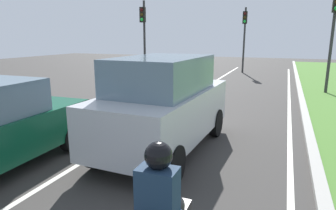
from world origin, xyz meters
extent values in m
plane|color=#383533|center=(0.00, 14.00, 0.00)|extent=(60.00, 60.00, 0.00)
cube|color=silver|center=(-0.70, 14.00, 0.00)|extent=(0.12, 32.00, 0.01)
cube|color=silver|center=(3.60, 14.00, 0.00)|extent=(0.12, 32.00, 0.01)
cube|color=#9E9B93|center=(4.10, 14.00, 0.06)|extent=(0.24, 48.00, 0.12)
cube|color=#B7BABF|center=(0.71, 8.80, 0.93)|extent=(2.08, 4.57, 1.10)
cube|color=slate|center=(0.71, 8.65, 1.88)|extent=(1.81, 2.77, 0.80)
cylinder|color=black|center=(-0.10, 10.36, 0.38)|extent=(0.25, 0.77, 0.76)
cylinder|color=black|center=(1.65, 10.29, 0.38)|extent=(0.25, 0.77, 0.76)
cylinder|color=black|center=(-0.22, 7.31, 0.38)|extent=(0.25, 0.77, 0.76)
cylinder|color=black|center=(1.52, 7.24, 0.38)|extent=(0.25, 0.77, 0.76)
cylinder|color=black|center=(-2.97, 7.85, 0.32)|extent=(0.23, 0.64, 0.64)
cylinder|color=black|center=(-1.36, 7.88, 0.32)|extent=(0.23, 0.64, 0.64)
ellipsoid|color=black|center=(2.25, 5.22, 0.80)|extent=(0.28, 0.50, 0.24)
cube|color=#192D47|center=(2.26, 4.82, 1.18)|extent=(0.40, 0.26, 0.60)
sphere|color=black|center=(2.26, 4.85, 1.60)|extent=(0.28, 0.28, 0.28)
cylinder|color=#2D2D2D|center=(5.25, 18.55, 2.48)|extent=(0.14, 0.14, 4.96)
sphere|color=green|center=(5.25, 18.22, 3.97)|extent=(0.20, 0.20, 0.20)
cylinder|color=#2D2D2D|center=(-5.03, 19.58, 2.44)|extent=(0.14, 0.14, 4.87)
cube|color=black|center=(-5.03, 19.38, 4.02)|extent=(0.32, 0.24, 0.90)
sphere|color=#3F0F0F|center=(-5.03, 19.25, 4.30)|extent=(0.20, 0.20, 0.20)
sphere|color=#382B0C|center=(-5.03, 19.25, 4.02)|extent=(0.20, 0.20, 0.20)
sphere|color=green|center=(-5.03, 19.25, 3.74)|extent=(0.20, 0.20, 0.20)
cylinder|color=#2D2D2D|center=(0.24, 26.04, 2.43)|extent=(0.14, 0.14, 4.85)
cube|color=black|center=(0.24, 25.84, 4.11)|extent=(0.32, 0.24, 0.90)
sphere|color=#3F0F0F|center=(0.24, 25.71, 4.39)|extent=(0.20, 0.20, 0.20)
sphere|color=#382B0C|center=(0.24, 25.71, 4.11)|extent=(0.20, 0.20, 0.20)
sphere|color=green|center=(0.24, 25.71, 3.83)|extent=(0.20, 0.20, 0.20)
camera|label=1|loc=(3.33, 2.37, 2.72)|focal=31.85mm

